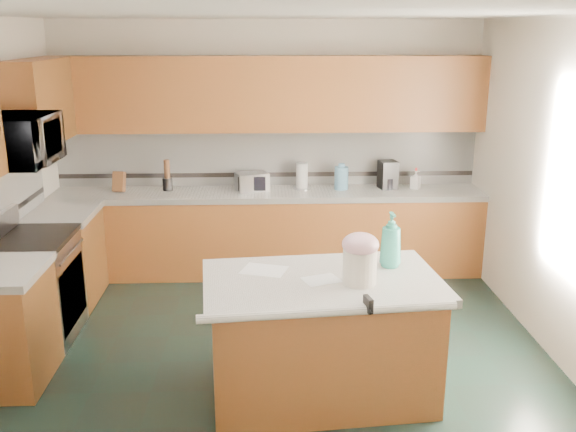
{
  "coord_description": "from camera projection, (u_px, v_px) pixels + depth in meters",
  "views": [
    {
      "loc": [
        -0.04,
        -4.69,
        2.59
      ],
      "look_at": [
        0.15,
        0.35,
        1.12
      ],
      "focal_mm": 40.0,
      "sensor_mm": 36.0,
      "label": 1
    }
  ],
  "objects": [
    {
      "name": "floor",
      "position": [
        271.0,
        360.0,
        5.23
      ],
      "size": [
        4.6,
        4.6,
        0.0
      ],
      "primitive_type": "plane",
      "color": "black",
      "rests_on": "ground"
    },
    {
      "name": "ceiling",
      "position": [
        268.0,
        13.0,
        4.47
      ],
      "size": [
        4.6,
        4.6,
        0.0
      ],
      "primitive_type": "plane",
      "color": "white",
      "rests_on": "ground"
    },
    {
      "name": "wall_back",
      "position": [
        268.0,
        146.0,
        7.08
      ],
      "size": [
        4.6,
        0.04,
        2.7
      ],
      "primitive_type": "cube",
      "color": "white",
      "rests_on": "ground"
    },
    {
      "name": "wall_front",
      "position": [
        276.0,
        345.0,
        2.62
      ],
      "size": [
        4.6,
        0.04,
        2.7
      ],
      "primitive_type": "cube",
      "color": "white",
      "rests_on": "ground"
    },
    {
      "name": "wall_right",
      "position": [
        571.0,
        197.0,
        4.93
      ],
      "size": [
        0.04,
        4.6,
        2.7
      ],
      "primitive_type": "cube",
      "color": "white",
      "rests_on": "ground"
    },
    {
      "name": "back_base_cab",
      "position": [
        269.0,
        234.0,
        7.03
      ],
      "size": [
        4.6,
        0.6,
        0.86
      ],
      "primitive_type": "cube",
      "color": "#452A11",
      "rests_on": "ground"
    },
    {
      "name": "back_countertop",
      "position": [
        268.0,
        194.0,
        6.9
      ],
      "size": [
        4.6,
        0.64,
        0.06
      ],
      "primitive_type": "cube",
      "color": "white",
      "rests_on": "back_base_cab"
    },
    {
      "name": "back_upper_cab",
      "position": [
        267.0,
        94.0,
        6.73
      ],
      "size": [
        4.6,
        0.33,
        0.78
      ],
      "primitive_type": "cube",
      "color": "#452A11",
      "rests_on": "wall_back"
    },
    {
      "name": "back_backsplash",
      "position": [
        268.0,
        157.0,
        7.08
      ],
      "size": [
        4.6,
        0.02,
        0.63
      ],
      "primitive_type": "cube",
      "color": "silver",
      "rests_on": "back_countertop"
    },
    {
      "name": "back_accent_band",
      "position": [
        268.0,
        175.0,
        7.13
      ],
      "size": [
        4.6,
        0.01,
        0.05
      ],
      "primitive_type": "cube",
      "color": "black",
      "rests_on": "back_countertop"
    },
    {
      "name": "left_base_cab_rear",
      "position": [
        65.0,
        259.0,
        6.27
      ],
      "size": [
        0.6,
        0.82,
        0.86
      ],
      "primitive_type": "cube",
      "color": "#452A11",
      "rests_on": "ground"
    },
    {
      "name": "left_counter_rear",
      "position": [
        60.0,
        214.0,
        6.14
      ],
      "size": [
        0.64,
        0.82,
        0.06
      ],
      "primitive_type": "cube",
      "color": "white",
      "rests_on": "left_base_cab_rear"
    },
    {
      "name": "left_base_cab_front",
      "position": [
        5.0,
        329.0,
        4.8
      ],
      "size": [
        0.6,
        0.72,
        0.86
      ],
      "primitive_type": "cube",
      "color": "#452A11",
      "rests_on": "ground"
    },
    {
      "name": "left_upper_cab_rear",
      "position": [
        39.0,
        102.0,
        5.97
      ],
      "size": [
        0.33,
        1.09,
        0.78
      ],
      "primitive_type": "cube",
      "color": "#452A11",
      "rests_on": "wall_left"
    },
    {
      "name": "range_body",
      "position": [
        38.0,
        290.0,
        5.51
      ],
      "size": [
        0.6,
        0.76,
        0.88
      ],
      "primitive_type": "cube",
      "color": "#B7B7BC",
      "rests_on": "ground"
    },
    {
      "name": "range_oven_door",
      "position": [
        72.0,
        293.0,
        5.53
      ],
      "size": [
        0.02,
        0.68,
        0.55
      ],
      "primitive_type": "cube",
      "color": "black",
      "rests_on": "range_body"
    },
    {
      "name": "range_cooktop",
      "position": [
        32.0,
        239.0,
        5.38
      ],
      "size": [
        0.62,
        0.78,
        0.04
      ],
      "primitive_type": "cube",
      "color": "black",
      "rests_on": "range_body"
    },
    {
      "name": "range_handle",
      "position": [
        72.0,
        252.0,
        5.43
      ],
      "size": [
        0.02,
        0.66,
        0.02
      ],
      "primitive_type": "cylinder",
      "rotation": [
        1.57,
        0.0,
        0.0
      ],
      "color": "#B7B7BC",
      "rests_on": "range_body"
    },
    {
      "name": "microwave",
      "position": [
        20.0,
        141.0,
        5.15
      ],
      "size": [
        0.5,
        0.73,
        0.41
      ],
      "primitive_type": "imported",
      "rotation": [
        0.0,
        0.0,
        1.57
      ],
      "color": "#B7B7BC",
      "rests_on": "wall_left"
    },
    {
      "name": "island_base",
      "position": [
        321.0,
        342.0,
        4.61
      ],
      "size": [
        1.63,
        1.03,
        0.86
      ],
      "primitive_type": "cube",
      "rotation": [
        0.0,
        0.0,
        0.09
      ],
      "color": "#452A11",
      "rests_on": "ground"
    },
    {
      "name": "island_top",
      "position": [
        322.0,
        282.0,
        4.49
      ],
      "size": [
        1.74,
        1.14,
        0.06
      ],
      "primitive_type": "cube",
      "rotation": [
        0.0,
        0.0,
        0.09
      ],
      "color": "white",
      "rests_on": "island_base"
    },
    {
      "name": "island_bullnose",
      "position": [
        329.0,
        312.0,
        4.01
      ],
      "size": [
        1.65,
        0.21,
        0.06
      ],
      "primitive_type": "cylinder",
      "rotation": [
        0.0,
        1.57,
        0.09
      ],
      "color": "white",
      "rests_on": "island_base"
    },
    {
      "name": "treat_jar",
      "position": [
        360.0,
        266.0,
        4.36
      ],
      "size": [
        0.25,
        0.25,
        0.24
      ],
      "primitive_type": "cylinder",
      "rotation": [
        0.0,
        0.0,
        -0.1
      ],
      "color": "white",
      "rests_on": "island_top"
    },
    {
      "name": "treat_jar_lid",
      "position": [
        360.0,
        244.0,
        4.31
      ],
      "size": [
        0.25,
        0.25,
        0.16
      ],
      "primitive_type": "ellipsoid",
      "color": "#EBAEC0",
      "rests_on": "treat_jar"
    },
    {
      "name": "treat_jar_knob",
      "position": [
        361.0,
        237.0,
        4.3
      ],
      "size": [
        0.08,
        0.03,
        0.03
      ],
      "primitive_type": "cylinder",
      "rotation": [
        0.0,
        1.57,
        0.0
      ],
      "color": "tan",
      "rests_on": "treat_jar_lid"
    },
    {
      "name": "treat_jar_knob_end_l",
      "position": [
        354.0,
        237.0,
        4.3
      ],
      "size": [
        0.04,
        0.04,
        0.04
      ],
      "primitive_type": "sphere",
      "color": "tan",
      "rests_on": "treat_jar_lid"
    },
    {
      "name": "treat_jar_knob_end_r",
      "position": [
        367.0,
        237.0,
        4.3
      ],
      "size": [
        0.04,
        0.04,
        0.04
      ],
      "primitive_type": "sphere",
      "color": "tan",
      "rests_on": "treat_jar_lid"
    },
    {
      "name": "soap_bottle_island",
      "position": [
        391.0,
        240.0,
        4.65
      ],
      "size": [
        0.17,
        0.17,
        0.41
      ],
      "primitive_type": "imported",
      "rotation": [
        0.0,
        0.0,
        0.09
      ],
      "color": "teal",
      "rests_on": "island_top"
    },
    {
      "name": "paper_sheet_a",
      "position": [
        321.0,
        280.0,
        4.45
      ],
      "size": [
        0.3,
        0.26,
        0.0
      ],
      "primitive_type": "cube",
      "rotation": [
        0.0,
        0.0,
        0.37
      ],
      "color": "white",
      "rests_on": "island_top"
    },
    {
      "name": "paper_sheet_b",
      "position": [
        264.0,
        270.0,
        4.63
      ],
      "size": [
        0.37,
        0.32,
        0.0
      ],
      "primitive_type": "cube",
      "rotation": [
        0.0,
        0.0,
        -0.31
      ],
      "color": "white",
      "rests_on": "island_top"
    },
    {
      "name": "clamp_body",
      "position": [
        368.0,
        304.0,
        4.03
      ],
      "size": [
        0.05,
        0.11,
        0.09
      ],
      "primitive_type": "cube",
      "rotation": [
        0.0,
        0.0,
        0.22
      ],
      "color": "black",
      "rests_on": "island_top"
    },
    {
      "name": "clamp_handle",
      "position": [
        370.0,
        311.0,
        3.97
      ],
      "size": [
        0.02,
        0.07,
        0.02
      ],
      "primitive_type": "cylinder",
      "rotation": [
        1.57,
        0.0,
        0.0
      ],
      "color": "black",
      "rests_on": "island_top"
    },
    {
      "name": "knife_block",
      "position": [
        119.0,
        182.0,
        6.85
      ],
      "size": [
        0.14,
        0.17,
        0.23
      ],
      "primitive_type": "cube",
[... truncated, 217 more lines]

